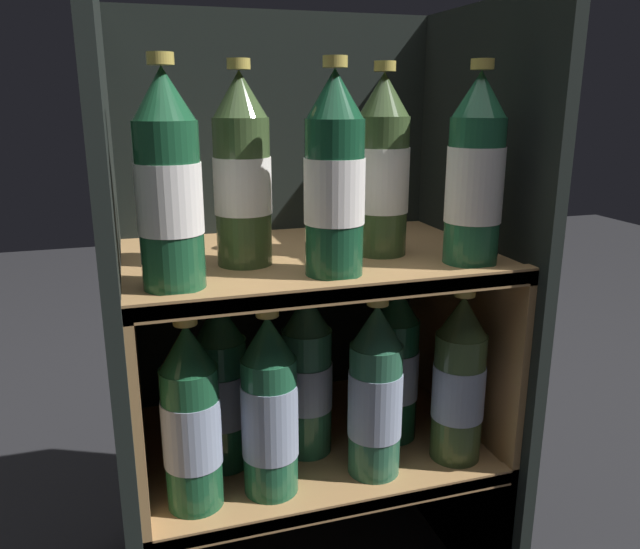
{
  "coord_description": "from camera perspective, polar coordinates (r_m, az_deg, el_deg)",
  "views": [
    {
      "loc": [
        -0.26,
        -0.7,
        0.82
      ],
      "look_at": [
        0.0,
        0.13,
        0.57
      ],
      "focal_mm": 35.0,
      "sensor_mm": 36.0,
      "label": 1
    }
  ],
  "objects": [
    {
      "name": "fridge_back_wall",
      "position": [
        1.17,
        -3.71,
        -1.04
      ],
      "size": [
        0.59,
        0.02,
        0.96
      ],
      "primitive_type": "cube",
      "color": "black",
      "rests_on": "ground_plane"
    },
    {
      "name": "bottle_lower_front_0",
      "position": [
        0.88,
        -11.68,
        -13.01
      ],
      "size": [
        0.08,
        0.08,
        0.28
      ],
      "color": "#194C2D",
      "rests_on": "shelf_lower"
    },
    {
      "name": "bottle_upper_front_2",
      "position": [
        0.91,
        13.99,
        8.83
      ],
      "size": [
        0.08,
        0.08,
        0.28
      ],
      "color": "#1E5638",
      "rests_on": "shelf_upper"
    },
    {
      "name": "bottle_upper_front_1",
      "position": [
        0.82,
        1.37,
        8.65
      ],
      "size": [
        0.08,
        0.08,
        0.28
      ],
      "color": "#144228",
      "rests_on": "shelf_upper"
    },
    {
      "name": "bottle_lower_back_1",
      "position": [
        0.98,
        -1.22,
        -9.29
      ],
      "size": [
        0.08,
        0.08,
        0.28
      ],
      "color": "#285B42",
      "rests_on": "shelf_lower"
    },
    {
      "name": "bottle_upper_front_0",
      "position": [
        0.78,
        -13.66,
        7.84
      ],
      "size": [
        0.08,
        0.08,
        0.28
      ],
      "color": "#194C2D",
      "rests_on": "shelf_upper"
    },
    {
      "name": "shelf_upper",
      "position": [
        1.0,
        -0.86,
        -7.8
      ],
      "size": [
        0.55,
        0.38,
        0.59
      ],
      "color": "#9E7547",
      "rests_on": "ground_plane"
    },
    {
      "name": "bottle_lower_back_2",
      "position": [
        1.03,
        6.8,
        -8.21
      ],
      "size": [
        0.08,
        0.08,
        0.28
      ],
      "color": "#144228",
      "rests_on": "shelf_lower"
    },
    {
      "name": "bottle_upper_back_1",
      "position": [
        0.94,
        5.7,
        9.46
      ],
      "size": [
        0.08,
        0.08,
        0.28
      ],
      "color": "#384C28",
      "rests_on": "shelf_upper"
    },
    {
      "name": "fridge_side_left",
      "position": [
        0.95,
        -17.79,
        -5.78
      ],
      "size": [
        0.02,
        0.42,
        0.96
      ],
      "primitive_type": "cube",
      "color": "black",
      "rests_on": "ground_plane"
    },
    {
      "name": "fridge_side_right",
      "position": [
        1.1,
        13.51,
        -2.61
      ],
      "size": [
        0.02,
        0.42,
        0.96
      ],
      "primitive_type": "cube",
      "color": "black",
      "rests_on": "ground_plane"
    },
    {
      "name": "shelf_lower",
      "position": [
        1.1,
        -0.77,
        -17.51
      ],
      "size": [
        0.55,
        0.38,
        0.28
      ],
      "color": "#9E7547",
      "rests_on": "ground_plane"
    },
    {
      "name": "bottle_upper_back_0",
      "position": [
        0.88,
        -7.12,
        9.04
      ],
      "size": [
        0.08,
        0.08,
        0.28
      ],
      "color": "#384C28",
      "rests_on": "shelf_upper"
    },
    {
      "name": "bottle_lower_front_1",
      "position": [
        0.89,
        -4.64,
        -12.27
      ],
      "size": [
        0.08,
        0.08,
        0.28
      ],
      "color": "#1E5638",
      "rests_on": "shelf_lower"
    },
    {
      "name": "bottle_lower_back_0",
      "position": [
        0.96,
        -9.0,
        -10.2
      ],
      "size": [
        0.08,
        0.08,
        0.28
      ],
      "color": "#1E5638",
      "rests_on": "shelf_lower"
    },
    {
      "name": "bottle_lower_front_3",
      "position": [
        0.99,
        12.58,
        -9.58
      ],
      "size": [
        0.08,
        0.08,
        0.28
      ],
      "color": "#384C28",
      "rests_on": "shelf_lower"
    },
    {
      "name": "bottle_lower_front_2",
      "position": [
        0.93,
        5.07,
        -10.89
      ],
      "size": [
        0.08,
        0.08,
        0.28
      ],
      "color": "#285B42",
      "rests_on": "shelf_lower"
    }
  ]
}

